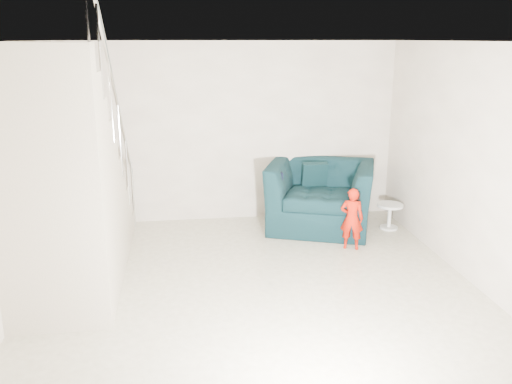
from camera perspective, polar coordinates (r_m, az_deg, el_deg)
The scene contains 13 objects.
floor at distance 6.05m, azimuth 0.18°, elevation -10.95°, with size 5.50×5.50×0.00m, color gray.
ceiling at distance 5.40m, azimuth 0.20°, elevation 15.56°, with size 5.50×5.50×0.00m, color silver.
back_wall at distance 8.25m, azimuth -2.55°, elevation 6.23°, with size 5.00×5.00×0.00m, color #A39484.
front_wall at distance 3.04m, azimuth 7.74°, elevation -11.32°, with size 5.00×5.00×0.00m, color #A39484.
left_wall at distance 5.78m, azimuth -25.15°, elevation 0.54°, with size 5.50×5.50×0.00m, color #A39484.
right_wall at distance 6.41m, azimuth 22.90°, elevation 2.19°, with size 5.50×5.50×0.00m, color #A39484.
armchair at distance 8.06m, azimuth 6.78°, elevation -0.38°, with size 1.50×1.31×0.97m, color black.
toddler at distance 7.31m, azimuth 10.05°, elevation -2.78°, with size 0.31×0.20×0.84m, color #A81605.
side_table at distance 8.24m, azimuth 13.90°, elevation -2.06°, with size 0.38×0.38×0.38m.
staircase at distance 6.28m, azimuth -18.94°, elevation -1.50°, with size 1.02×3.03×3.62m.
cushion at distance 8.30m, azimuth 6.18°, elevation 1.87°, with size 0.38×0.11×0.36m, color black.
throw at distance 7.91m, azimuth 2.31°, elevation 0.35°, with size 0.05×0.53×0.59m, color black.
phone at distance 7.22m, azimuth 10.81°, elevation -0.48°, with size 0.02×0.05×0.10m, color black.
Camera 1 is at (-0.77, -5.34, 2.73)m, focal length 38.00 mm.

